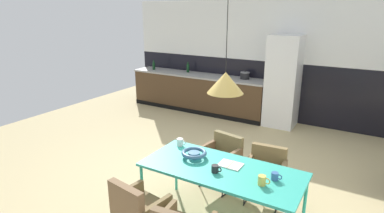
# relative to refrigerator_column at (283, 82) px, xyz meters

# --- Properties ---
(ground_plane) EXTENTS (9.27, 9.27, 0.00)m
(ground_plane) POSITION_rel_refrigerator_column_xyz_m (-0.49, -3.14, -0.96)
(ground_plane) COLOR tan
(back_wall_splashback_dark) EXTENTS (6.88, 0.12, 1.31)m
(back_wall_splashback_dark) POSITION_rel_refrigerator_column_xyz_m (-0.49, 0.36, -0.31)
(back_wall_splashback_dark) COLOR black
(back_wall_splashback_dark) RESTS_ON ground
(back_wall_panel_upper) EXTENTS (6.88, 0.12, 1.31)m
(back_wall_panel_upper) POSITION_rel_refrigerator_column_xyz_m (-0.49, 0.36, 1.00)
(back_wall_panel_upper) COLOR white
(back_wall_panel_upper) RESTS_ON back_wall_splashback_dark
(kitchen_counter) EXTENTS (3.47, 0.63, 0.91)m
(kitchen_counter) POSITION_rel_refrigerator_column_xyz_m (-2.06, -0.00, -0.51)
(kitchen_counter) COLOR #48321E
(kitchen_counter) RESTS_ON ground
(refrigerator_column) EXTENTS (0.64, 0.60, 1.93)m
(refrigerator_column) POSITION_rel_refrigerator_column_xyz_m (0.00, 0.00, 0.00)
(refrigerator_column) COLOR silver
(refrigerator_column) RESTS_ON ground
(dining_table) EXTENTS (1.79, 0.80, 0.73)m
(dining_table) POSITION_rel_refrigerator_column_xyz_m (0.35, -3.68, -0.28)
(dining_table) COLOR teal
(dining_table) RESTS_ON ground
(armchair_corner_seat) EXTENTS (0.53, 0.51, 0.71)m
(armchair_corner_seat) POSITION_rel_refrigerator_column_xyz_m (0.63, -2.91, -0.50)
(armchair_corner_seat) COLOR brown
(armchair_corner_seat) RESTS_ON ground
(armchair_by_stool) EXTENTS (0.56, 0.55, 0.74)m
(armchair_by_stool) POSITION_rel_refrigerator_column_xyz_m (-0.01, -2.87, -0.47)
(armchair_by_stool) COLOR brown
(armchair_by_stool) RESTS_ON ground
(armchair_facing_counter) EXTENTS (0.55, 0.54, 0.78)m
(armchair_facing_counter) POSITION_rel_refrigerator_column_xyz_m (-0.23, -4.45, -0.46)
(armchair_facing_counter) COLOR brown
(armchair_facing_counter) RESTS_ON ground
(fruit_bowl) EXTENTS (0.30, 0.30, 0.08)m
(fruit_bowl) POSITION_rel_refrigerator_column_xyz_m (-0.04, -3.61, -0.18)
(fruit_bowl) COLOR #33607F
(fruit_bowl) RESTS_ON dining_table
(open_book) EXTENTS (0.26, 0.20, 0.02)m
(open_book) POSITION_rel_refrigerator_column_xyz_m (0.41, -3.56, -0.23)
(open_book) COLOR white
(open_book) RESTS_ON dining_table
(mug_tall_blue) EXTENTS (0.13, 0.08, 0.09)m
(mug_tall_blue) POSITION_rel_refrigerator_column_xyz_m (-0.37, -3.40, -0.19)
(mug_tall_blue) COLOR white
(mug_tall_blue) RESTS_ON dining_table
(mug_short_terracotta) EXTENTS (0.13, 0.08, 0.10)m
(mug_short_terracotta) POSITION_rel_refrigerator_column_xyz_m (0.85, -3.78, -0.19)
(mug_short_terracotta) COLOR gold
(mug_short_terracotta) RESTS_ON dining_table
(mug_glass_clear) EXTENTS (0.12, 0.08, 0.08)m
(mug_glass_clear) POSITION_rel_refrigerator_column_xyz_m (0.33, -3.79, -0.20)
(mug_glass_clear) COLOR black
(mug_glass_clear) RESTS_ON dining_table
(mug_white_ceramic) EXTENTS (0.11, 0.07, 0.08)m
(mug_white_ceramic) POSITION_rel_refrigerator_column_xyz_m (0.93, -3.62, -0.20)
(mug_white_ceramic) COLOR #335B93
(mug_white_ceramic) RESTS_ON dining_table
(cooking_pot) EXTENTS (0.21, 0.21, 0.18)m
(cooking_pot) POSITION_rel_refrigerator_column_xyz_m (-0.88, 0.08, 0.02)
(cooking_pot) COLOR black
(cooking_pot) RESTS_ON kitchen_counter
(bottle_vinegar_dark) EXTENTS (0.07, 0.07, 0.25)m
(bottle_vinegar_dark) POSITION_rel_refrigerator_column_xyz_m (-3.34, -0.06, 0.04)
(bottle_vinegar_dark) COLOR #0F3319
(bottle_vinegar_dark) RESTS_ON kitchen_counter
(bottle_oil_tall) EXTENTS (0.07, 0.07, 0.26)m
(bottle_oil_tall) POSITION_rel_refrigerator_column_xyz_m (-2.40, 0.11, 0.05)
(bottle_oil_tall) COLOR #0F3319
(bottle_oil_tall) RESTS_ON kitchen_counter
(pendant_lamp_over_table_near) EXTENTS (0.38, 0.38, 0.98)m
(pendant_lamp_over_table_near) POSITION_rel_refrigerator_column_xyz_m (0.35, -3.65, 0.73)
(pendant_lamp_over_table_near) COLOR black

